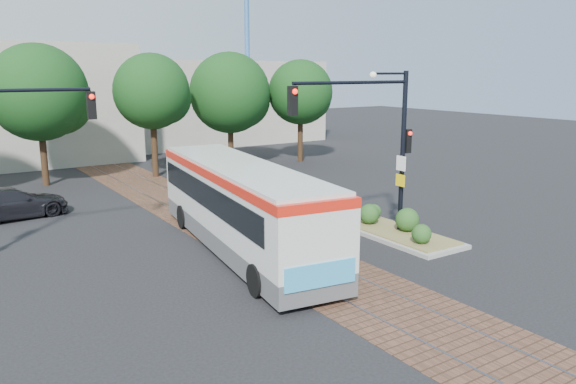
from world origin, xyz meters
The scene contains 9 objects.
ground centered at (0.00, 0.00, 0.00)m, with size 120.00×120.00×0.00m, color black.
trackbed centered at (0.00, 4.00, 0.01)m, with size 3.60×40.00×0.02m.
tree_row centered at (1.21, 16.42, 4.85)m, with size 26.40×5.60×7.67m.
warehouses centered at (-0.53, 28.75, 3.81)m, with size 40.00×13.00×8.00m.
crane centered at (18.00, 34.00, 10.88)m, with size 8.00×0.50×18.00m.
city_bus centered at (-0.95, 0.87, 1.71)m, with size 3.95×11.68×3.07m.
traffic_island centered at (4.82, -0.90, 0.33)m, with size 2.20×5.20×1.13m.
signal_pole_main centered at (3.86, -0.81, 4.16)m, with size 5.49×0.46×6.00m.
parked_car centered at (-7.16, 10.02, 0.68)m, with size 1.90×4.68×1.36m, color black.
Camera 1 is at (-10.04, -15.93, 6.22)m, focal length 35.00 mm.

